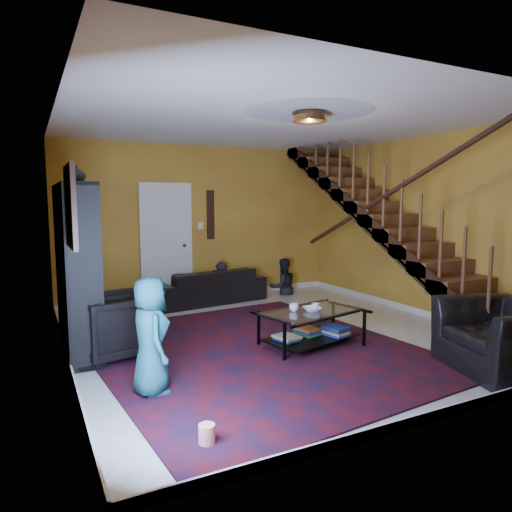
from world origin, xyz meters
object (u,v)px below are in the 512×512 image
at_px(sofa, 208,286).
at_px(armchair_right, 502,338).
at_px(armchair_left, 117,325).
at_px(coffee_table, 311,326).
at_px(bookshelf, 77,270).

distance_m(sofa, armchair_right, 4.82).
height_order(armchair_left, coffee_table, armchair_left).
relative_size(bookshelf, armchair_right, 1.78).
relative_size(bookshelf, coffee_table, 1.51).
distance_m(armchair_left, coffee_table, 2.32).
bearing_deg(coffee_table, armchair_right, -49.88).
distance_m(armchair_right, coffee_table, 2.09).
xyz_separation_m(sofa, coffee_table, (0.24, -2.96, -0.04)).
relative_size(bookshelf, sofa, 0.98).
bearing_deg(sofa, bookshelf, 28.40).
xyz_separation_m(bookshelf, sofa, (2.33, 1.70, -0.67)).
height_order(bookshelf, armchair_left, bookshelf).
xyz_separation_m(sofa, armchair_right, (1.58, -4.55, 0.07)).
bearing_deg(bookshelf, armchair_left, -57.02).
relative_size(sofa, armchair_right, 1.81).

